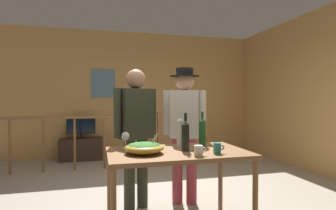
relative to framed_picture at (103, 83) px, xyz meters
name	(u,v)px	position (x,y,z in m)	size (l,w,h in m)	color
ground_plane	(161,205)	(0.63, -3.17, -1.68)	(8.39, 8.39, 0.00)	#9E9384
back_wall	(130,94)	(0.63, 0.06, -0.23)	(6.06, 0.10, 2.90)	tan
side_wall_right	(308,92)	(3.66, -2.20, -0.23)	(0.10, 4.84, 2.90)	tan
framed_picture	(103,83)	(0.00, 0.00, 0.00)	(0.54, 0.03, 0.64)	slate
stair_railing	(102,134)	(-0.05, -1.18, -1.02)	(3.32, 0.10, 1.06)	brown
tv_console	(81,149)	(-0.47, -0.29, -1.45)	(0.90, 0.40, 0.47)	#38281E
flat_screen_tv	(81,126)	(-0.47, -0.32, -0.94)	(0.60, 0.12, 0.46)	black
serving_table	(177,159)	(0.63, -3.91, -0.95)	(1.35, 0.80, 0.81)	brown
salad_bowl	(144,147)	(0.29, -3.96, -0.81)	(0.36, 0.36, 0.19)	gold
wine_glass	(125,137)	(0.15, -3.67, -0.75)	(0.08, 0.08, 0.17)	silver
wine_bottle_dark	(185,135)	(0.70, -3.93, -0.72)	(0.08, 0.08, 0.37)	black
wine_bottle_green	(202,132)	(0.97, -3.70, -0.71)	(0.07, 0.07, 0.37)	#1E5628
wine_bottle_clear	(180,131)	(0.73, -3.69, -0.71)	(0.08, 0.08, 0.38)	silver
mug_teal	(217,148)	(0.95, -4.13, -0.82)	(0.11, 0.07, 0.10)	teal
mug_white	(199,151)	(0.74, -4.19, -0.82)	(0.12, 0.08, 0.09)	white
person_standing_left	(136,126)	(0.32, -3.20, -0.69)	(0.54, 0.35, 1.67)	#2D3323
person_standing_right	(184,123)	(0.93, -3.20, -0.67)	(0.50, 0.37, 1.70)	#9E3842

